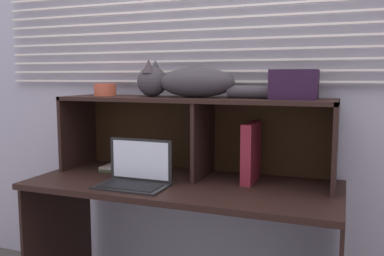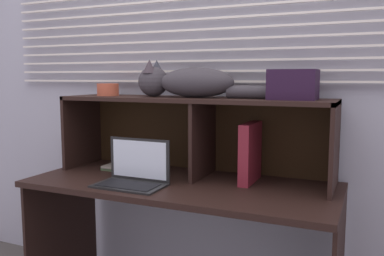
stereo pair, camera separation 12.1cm
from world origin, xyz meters
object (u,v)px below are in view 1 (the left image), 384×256
Objects in this scene: binder_upright at (251,152)px; cat at (186,82)px; laptop at (135,175)px; storage_box at (294,84)px; book_stack at (121,167)px; small_basket at (105,90)px.

cat is at bearing -180.00° from binder_upright.
laptop is 1.53× the size of storage_box.
book_stack is at bearing 179.73° from binder_upright.
book_stack is (-0.78, 0.00, -0.14)m from binder_upright.
book_stack is at bearing 179.79° from storage_box.
binder_upright is at bearing -0.27° from book_stack.
binder_upright reaches higher than laptop.
laptop is 0.61m from binder_upright.
binder_upright is 0.79m from book_stack.
binder_upright is 2.43× the size of small_basket.
storage_box is at bearing 0.00° from small_basket.
cat is 2.41× the size of binder_upright.
binder_upright is 1.40× the size of book_stack.
binder_upright is 0.93m from small_basket.
storage_box is (1.08, 0.00, 0.04)m from small_basket.
small_basket reaches higher than laptop.
book_stack is 1.73× the size of small_basket.
storage_box reaches higher than binder_upright.
binder_upright is (0.52, 0.29, 0.10)m from laptop.
storage_box is at bearing -0.21° from book_stack.
storage_box is (0.73, 0.29, 0.45)m from laptop.
laptop is (-0.16, -0.29, -0.46)m from cat.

